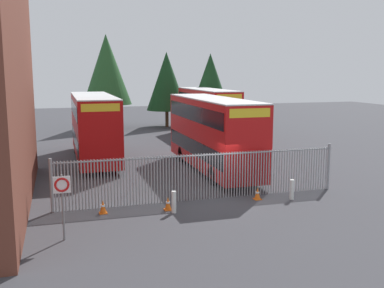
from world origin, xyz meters
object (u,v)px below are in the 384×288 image
(double_decker_bus_behind_fence_left, at_px, (94,125))
(bollard_near_left, at_px, (174,202))
(double_decker_bus_behind_fence_right, at_px, (207,111))
(speed_limit_sign_post, at_px, (62,192))
(bollard_center_front, at_px, (292,190))
(traffic_cone_near_kerb, at_px, (103,207))
(traffic_cone_mid_forecourt, at_px, (257,193))
(double_decker_bus_near_gate, at_px, (213,131))
(traffic_cone_by_gate, at_px, (168,204))

(double_decker_bus_behind_fence_left, relative_size, bollard_near_left, 11.38)
(double_decker_bus_behind_fence_right, height_order, bollard_near_left, double_decker_bus_behind_fence_right)
(double_decker_bus_behind_fence_left, distance_m, speed_limit_sign_post, 14.82)
(bollard_near_left, distance_m, bollard_center_front, 5.86)
(double_decker_bus_behind_fence_right, xyz_separation_m, traffic_cone_near_kerb, (-11.33, -19.77, -2.13))
(bollard_near_left, bearing_deg, bollard_center_front, 3.77)
(bollard_center_front, bearing_deg, traffic_cone_mid_forecourt, 164.02)
(double_decker_bus_behind_fence_left, xyz_separation_m, bollard_near_left, (2.29, -12.68, -1.95))
(double_decker_bus_near_gate, height_order, traffic_cone_by_gate, double_decker_bus_near_gate)
(bollard_near_left, distance_m, traffic_cone_mid_forecourt, 4.37)
(double_decker_bus_near_gate, xyz_separation_m, bollard_center_front, (1.54, -6.92, -1.95))
(double_decker_bus_near_gate, height_order, double_decker_bus_behind_fence_left, same)
(speed_limit_sign_post, bearing_deg, double_decker_bus_behind_fence_right, 60.05)
(traffic_cone_mid_forecourt, distance_m, traffic_cone_near_kerb, 7.19)
(bollard_center_front, relative_size, traffic_cone_mid_forecourt, 1.61)
(bollard_near_left, bearing_deg, traffic_cone_by_gate, 108.72)
(bollard_near_left, xyz_separation_m, speed_limit_sign_post, (-4.55, -1.95, 1.30))
(double_decker_bus_behind_fence_left, bearing_deg, speed_limit_sign_post, -98.75)
(traffic_cone_mid_forecourt, bearing_deg, traffic_cone_by_gate, -175.03)
(bollard_near_left, bearing_deg, double_decker_bus_behind_fence_right, 67.72)
(traffic_cone_mid_forecourt, distance_m, speed_limit_sign_post, 9.38)
(double_decker_bus_near_gate, relative_size, double_decker_bus_behind_fence_left, 1.00)
(traffic_cone_mid_forecourt, bearing_deg, speed_limit_sign_post, -162.51)
(bollard_near_left, xyz_separation_m, traffic_cone_mid_forecourt, (4.28, 0.83, -0.19))
(bollard_near_left, bearing_deg, traffic_cone_near_kerb, 165.00)
(double_decker_bus_near_gate, xyz_separation_m, bollard_near_left, (-4.30, -7.30, -1.95))
(double_decker_bus_near_gate, bearing_deg, double_decker_bus_behind_fence_right, 72.71)
(double_decker_bus_near_gate, xyz_separation_m, double_decker_bus_behind_fence_right, (4.12, 13.24, 0.00))
(double_decker_bus_near_gate, height_order, speed_limit_sign_post, double_decker_bus_near_gate)
(bollard_near_left, bearing_deg, traffic_cone_mid_forecourt, 10.98)
(double_decker_bus_behind_fence_left, height_order, double_decker_bus_behind_fence_right, same)
(bollard_center_front, relative_size, traffic_cone_by_gate, 1.61)
(double_decker_bus_behind_fence_right, relative_size, traffic_cone_mid_forecourt, 18.32)
(speed_limit_sign_post, bearing_deg, double_decker_bus_near_gate, 46.30)
(bollard_center_front, bearing_deg, traffic_cone_by_gate, 179.42)
(double_decker_bus_behind_fence_left, relative_size, double_decker_bus_behind_fence_right, 1.00)
(bollard_near_left, relative_size, bollard_center_front, 1.00)
(traffic_cone_by_gate, distance_m, speed_limit_sign_post, 5.22)
(double_decker_bus_near_gate, xyz_separation_m, traffic_cone_by_gate, (-4.45, -6.86, -2.13))
(bollard_center_front, xyz_separation_m, traffic_cone_near_kerb, (-8.75, 0.40, -0.19))
(double_decker_bus_behind_fence_left, height_order, bollard_center_front, double_decker_bus_behind_fence_left)
(double_decker_bus_behind_fence_right, xyz_separation_m, bollard_near_left, (-8.42, -20.55, -1.95))
(double_decker_bus_near_gate, distance_m, bollard_near_left, 8.70)
(bollard_center_front, bearing_deg, double_decker_bus_behind_fence_right, 82.72)
(traffic_cone_mid_forecourt, xyz_separation_m, speed_limit_sign_post, (-8.83, -2.78, 1.49))
(traffic_cone_mid_forecourt, height_order, traffic_cone_near_kerb, same)
(double_decker_bus_near_gate, xyz_separation_m, traffic_cone_mid_forecourt, (-0.01, -6.47, -2.13))
(double_decker_bus_near_gate, distance_m, traffic_cone_by_gate, 8.45)
(bollard_near_left, bearing_deg, double_decker_bus_behind_fence_left, 100.25)
(double_decker_bus_behind_fence_right, bearing_deg, traffic_cone_near_kerb, -119.82)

